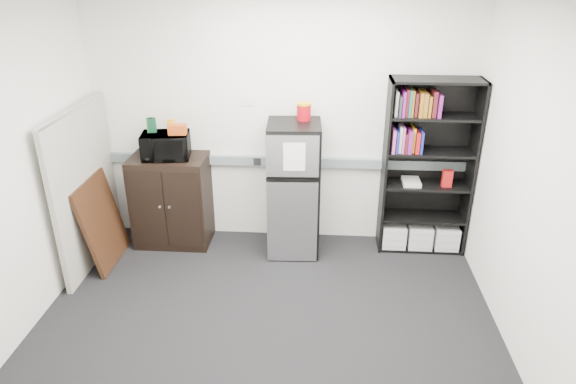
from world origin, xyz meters
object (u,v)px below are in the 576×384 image
object	(u,v)px
cabinet	(172,200)
bookshelf	(427,169)
microwave	(166,146)
refrigerator	(294,189)
cubicle_partition	(85,188)

from	to	relation	value
cabinet	bookshelf	bearing A→B (deg)	1.37
bookshelf	microwave	bearing A→B (deg)	-178.29
microwave	refrigerator	xyz separation A→B (m)	(1.33, -0.06, -0.42)
microwave	refrigerator	bearing A→B (deg)	-11.17
refrigerator	cubicle_partition	bearing A→B (deg)	-173.31
bookshelf	cubicle_partition	world-z (taller)	bookshelf
bookshelf	cabinet	bearing A→B (deg)	-178.63
cabinet	refrigerator	distance (m)	1.35
cabinet	cubicle_partition	bearing A→B (deg)	-150.06
microwave	cubicle_partition	bearing A→B (deg)	-159.42
cubicle_partition	refrigerator	bearing A→B (deg)	9.38
cabinet	microwave	xyz separation A→B (m)	(0.00, -0.02, 0.63)
bookshelf	microwave	xyz separation A→B (m)	(-2.70, -0.08, 0.22)
cubicle_partition	refrigerator	size ratio (longest dim) A/B	1.14
bookshelf	cubicle_partition	size ratio (longest dim) A/B	1.14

